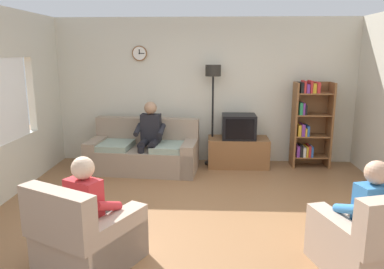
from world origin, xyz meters
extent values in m
plane|color=#8C603D|center=(0.00, 0.00, 0.00)|extent=(12.00, 12.00, 0.00)
cube|color=beige|center=(0.00, 2.66, 1.35)|extent=(6.20, 0.12, 2.70)
cylinder|color=brown|center=(-1.23, 2.58, 2.05)|extent=(0.28, 0.03, 0.28)
cylinder|color=white|center=(-1.23, 2.56, 2.05)|extent=(0.24, 0.01, 0.24)
cube|color=black|center=(-1.23, 2.56, 2.08)|extent=(0.02, 0.01, 0.09)
cube|color=black|center=(-1.19, 2.56, 2.05)|extent=(0.11, 0.01, 0.01)
cube|color=beige|center=(-2.86, 2.10, 1.40)|extent=(0.12, 1.10, 1.20)
cube|color=gray|center=(-1.09, 1.87, 0.21)|extent=(1.96, 1.00, 0.42)
cube|color=gray|center=(-1.06, 2.23, 0.66)|extent=(1.91, 0.36, 0.48)
cube|color=gray|center=(-0.26, 1.80, 0.28)|extent=(0.29, 0.86, 0.56)
cube|color=gray|center=(-1.93, 1.94, 0.28)|extent=(0.29, 0.86, 0.56)
cube|color=gray|center=(-0.60, 1.78, 0.47)|extent=(0.66, 0.73, 0.10)
cube|color=gray|center=(-1.60, 1.86, 0.47)|extent=(0.66, 0.73, 0.10)
cube|color=brown|center=(0.61, 2.25, 0.27)|extent=(1.10, 0.56, 0.53)
cube|color=black|center=(0.61, 2.51, 0.29)|extent=(1.10, 0.04, 0.03)
cube|color=black|center=(0.61, 2.23, 0.75)|extent=(0.60, 0.48, 0.44)
cube|color=black|center=(0.61, 1.98, 0.75)|extent=(0.50, 0.01, 0.36)
cube|color=brown|center=(1.62, 2.30, 0.78)|extent=(0.04, 0.36, 1.55)
cube|color=brown|center=(2.26, 2.30, 0.78)|extent=(0.04, 0.36, 1.55)
cube|color=brown|center=(1.94, 2.47, 0.78)|extent=(0.64, 0.02, 1.55)
cube|color=brown|center=(1.94, 2.30, 0.19)|extent=(0.60, 0.34, 0.02)
cube|color=#72338C|center=(1.69, 2.28, 0.30)|extent=(0.05, 0.28, 0.20)
cube|color=black|center=(1.75, 2.28, 0.31)|extent=(0.04, 0.28, 0.21)
cube|color=silver|center=(1.81, 2.28, 0.29)|extent=(0.05, 0.28, 0.17)
cube|color=gold|center=(1.86, 2.28, 0.30)|extent=(0.03, 0.28, 0.19)
cube|color=red|center=(1.90, 2.28, 0.31)|extent=(0.04, 0.28, 0.20)
cube|color=#2D59A5|center=(1.94, 2.28, 0.30)|extent=(0.04, 0.28, 0.19)
cube|color=brown|center=(1.94, 2.30, 0.58)|extent=(0.60, 0.34, 0.02)
cube|color=gold|center=(1.69, 2.28, 0.69)|extent=(0.05, 0.28, 0.20)
cube|color=#72338C|center=(1.76, 2.28, 0.70)|extent=(0.06, 0.28, 0.21)
cube|color=gold|center=(1.81, 2.28, 0.67)|extent=(0.03, 0.28, 0.15)
cube|color=#2D59A5|center=(1.85, 2.28, 0.69)|extent=(0.04, 0.28, 0.18)
cube|color=brown|center=(1.94, 2.30, 0.97)|extent=(0.60, 0.34, 0.02)
cube|color=#267F4C|center=(1.70, 2.28, 1.09)|extent=(0.06, 0.28, 0.21)
cube|color=#72338C|center=(1.75, 2.28, 1.09)|extent=(0.04, 0.28, 0.21)
cube|color=black|center=(1.79, 2.28, 1.07)|extent=(0.03, 0.28, 0.18)
cube|color=brown|center=(1.94, 2.30, 1.36)|extent=(0.60, 0.34, 0.02)
cube|color=black|center=(1.69, 2.28, 1.46)|extent=(0.05, 0.28, 0.18)
cube|color=red|center=(1.74, 2.28, 1.48)|extent=(0.04, 0.28, 0.21)
cube|color=#72338C|center=(1.80, 2.28, 1.45)|extent=(0.05, 0.28, 0.15)
cube|color=red|center=(1.85, 2.28, 1.48)|extent=(0.04, 0.28, 0.22)
cube|color=gold|center=(1.91, 2.28, 1.45)|extent=(0.06, 0.28, 0.17)
cube|color=red|center=(1.98, 2.28, 1.46)|extent=(0.06, 0.28, 0.19)
cylinder|color=black|center=(0.14, 2.35, 0.01)|extent=(0.28, 0.28, 0.03)
cylinder|color=black|center=(0.14, 2.35, 0.85)|extent=(0.04, 0.04, 1.70)
cylinder|color=black|center=(0.14, 2.35, 1.75)|extent=(0.28, 0.28, 0.20)
cube|color=tan|center=(-1.10, -1.09, 0.20)|extent=(1.10, 1.11, 0.40)
cube|color=tan|center=(-1.27, -1.42, 0.65)|extent=(0.79, 0.53, 0.50)
cube|color=tan|center=(-1.36, -0.93, 0.28)|extent=(0.54, 0.80, 0.56)
cube|color=tan|center=(-0.82, -1.21, 0.28)|extent=(0.54, 0.80, 0.56)
cube|color=tan|center=(1.58, -1.10, 0.20)|extent=(1.00, 1.03, 0.40)
cube|color=tan|center=(1.28, -1.16, 0.28)|extent=(0.41, 0.82, 0.56)
cube|color=black|center=(-0.95, 1.92, 0.78)|extent=(0.36, 0.23, 0.48)
sphere|color=#A37A5B|center=(-0.95, 1.91, 1.13)|extent=(0.22, 0.22, 0.22)
cylinder|color=black|center=(-0.87, 1.73, 0.54)|extent=(0.16, 0.39, 0.13)
cylinder|color=black|center=(-1.05, 1.74, 0.54)|extent=(0.16, 0.39, 0.13)
cylinder|color=black|center=(-0.89, 1.54, 0.26)|extent=(0.12, 0.12, 0.52)
cylinder|color=black|center=(-1.07, 1.55, 0.26)|extent=(0.12, 0.12, 0.52)
cylinder|color=black|center=(-0.74, 1.80, 0.76)|extent=(0.12, 0.34, 0.20)
cylinder|color=black|center=(-1.16, 1.84, 0.76)|extent=(0.12, 0.34, 0.20)
cube|color=red|center=(-1.12, -1.13, 0.66)|extent=(0.39, 0.33, 0.48)
sphere|color=beige|center=(-1.12, -1.12, 1.01)|extent=(0.22, 0.22, 0.22)
cylinder|color=#4C4742|center=(-1.12, -0.92, 0.42)|extent=(0.29, 0.40, 0.13)
cylinder|color=#4C4742|center=(-0.96, -1.00, 0.42)|extent=(0.29, 0.40, 0.13)
cylinder|color=#4C4742|center=(-1.03, -0.75, 0.20)|extent=(0.15, 0.15, 0.40)
cylinder|color=#4C4742|center=(-0.87, -0.84, 0.20)|extent=(0.15, 0.15, 0.40)
cylinder|color=red|center=(-1.26, -0.95, 0.64)|extent=(0.23, 0.34, 0.20)
cylinder|color=red|center=(-0.89, -1.14, 0.64)|extent=(0.23, 0.34, 0.20)
cube|color=#3372B2|center=(1.59, -1.14, 0.66)|extent=(0.38, 0.29, 0.48)
sphere|color=tan|center=(1.59, -1.14, 1.01)|extent=(0.22, 0.22, 0.22)
cylinder|color=#4C4742|center=(1.45, -0.99, 0.42)|extent=(0.23, 0.40, 0.13)
cylinder|color=#4C4742|center=(1.62, -0.94, 0.42)|extent=(0.23, 0.40, 0.13)
cylinder|color=#4C4742|center=(1.40, -0.80, 0.20)|extent=(0.14, 0.14, 0.40)
cylinder|color=#4C4742|center=(1.57, -0.75, 0.20)|extent=(0.14, 0.14, 0.40)
cylinder|color=#3372B2|center=(1.36, -1.11, 0.64)|extent=(0.18, 0.34, 0.20)
camera|label=1|loc=(0.06, -4.41, 2.08)|focal=34.72mm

